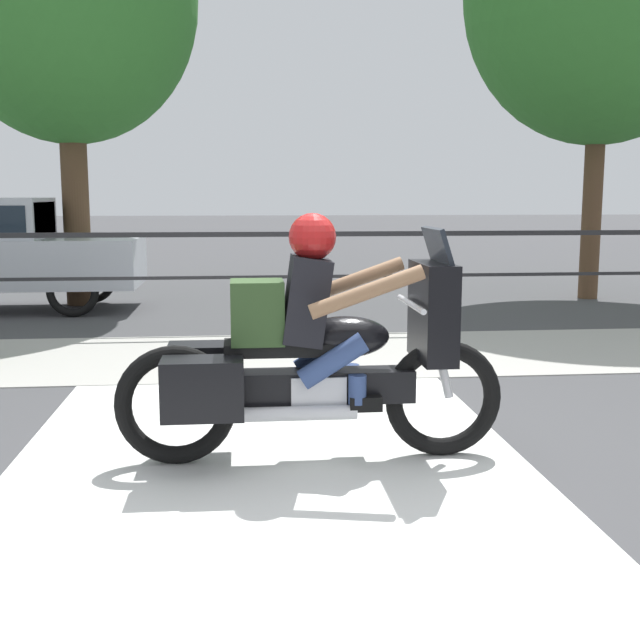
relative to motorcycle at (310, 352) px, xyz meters
name	(u,v)px	position (x,y,z in m)	size (l,w,h in m)	color
ground_plane	(352,461)	(0.26, -0.07, -0.69)	(120.00, 120.00, 0.00)	#424244
sidewalk_band	(307,354)	(0.26, 3.33, -0.69)	(44.00, 2.40, 0.01)	#A8A59E
crosswalk_band	(271,475)	(-0.26, -0.27, -0.69)	(3.21, 6.00, 0.01)	silver
fence_railing	(296,253)	(0.26, 4.85, 0.26)	(36.00, 0.05, 1.21)	#232326
motorcycle	(310,352)	(0.00, 0.00, 0.00)	(2.43, 0.76, 1.55)	black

